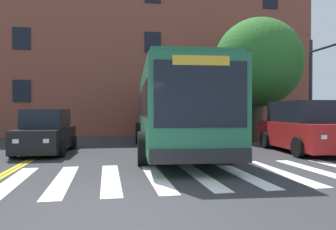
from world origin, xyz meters
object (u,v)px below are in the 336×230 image
Objects in this scene: city_bus at (172,109)px; traffic_light_near_corner at (325,75)px; car_black_near_lane at (46,133)px; car_red_far_lane at (303,128)px; street_tree_curbside_large at (257,63)px; car_navy_behind_bus at (156,119)px.

traffic_light_near_corner is at bearing -1.53° from city_bus.
city_bus is 2.93× the size of car_black_near_lane.
street_tree_curbside_large is (0.08, 4.70, 3.34)m from car_red_far_lane.
car_navy_behind_bus is 9.02m from street_tree_curbside_large.
car_black_near_lane is at bearing -179.88° from traffic_light_near_corner.
car_red_far_lane is 0.74× the size of street_tree_curbside_large.
car_black_near_lane is (-5.14, -0.21, -0.99)m from city_bus.
traffic_light_near_corner is at bearing 34.59° from car_red_far_lane.
city_bus reaches higher than car_navy_behind_bus.
car_navy_behind_bus is 1.02× the size of traffic_light_near_corner.
traffic_light_near_corner is at bearing -57.31° from car_navy_behind_bus.
car_black_near_lane is 12.47m from traffic_light_near_corner.
street_tree_curbside_large reaches higher than city_bus.
traffic_light_near_corner is (7.06, -0.19, 1.56)m from city_bus.
street_tree_curbside_large reaches higher than traffic_light_near_corner.
traffic_light_near_corner is (6.61, -10.30, 2.29)m from car_navy_behind_bus.
city_bus is at bearing -148.47° from street_tree_curbside_large.
car_navy_behind_bus is 0.77× the size of street_tree_curbside_large.
street_tree_curbside_large is at bearing 31.53° from city_bus.
car_navy_behind_bus is at bearing 112.61° from car_red_far_lane.
traffic_light_near_corner is at bearing 0.12° from car_black_near_lane.
car_red_far_lane is (5.26, -1.43, -0.80)m from city_bus.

